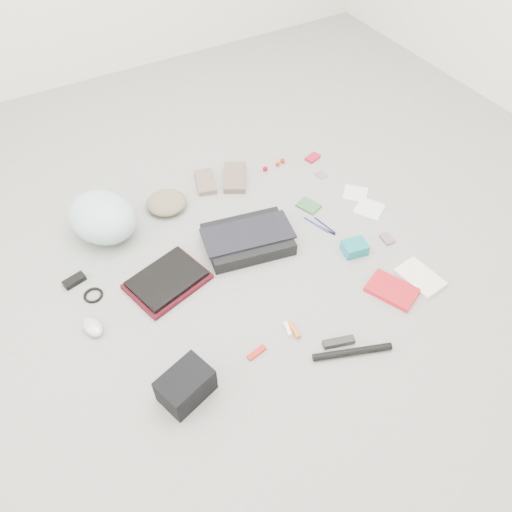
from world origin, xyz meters
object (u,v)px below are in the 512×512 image
bike_helmet (102,217)px  book_red (392,290)px  accordion_wallet (355,248)px  laptop (167,279)px  camera_bag (186,386)px  messenger_bag (248,239)px

bike_helmet → book_red: bearing=-68.4°
bike_helmet → accordion_wallet: size_ratio=3.26×
laptop → camera_bag: size_ratio=1.58×
messenger_bag → camera_bag: bearing=-124.2°
bike_helmet → accordion_wallet: (0.97, -0.69, -0.08)m
accordion_wallet → camera_bag: bearing=-154.1°
camera_bag → book_red: camera_bag is taller
bike_helmet → messenger_bag: bearing=-59.3°
bike_helmet → camera_bag: bearing=-114.1°
camera_bag → accordion_wallet: (0.98, 0.27, -0.04)m
camera_bag → bike_helmet: bearing=71.8°
camera_bag → book_red: (0.98, -0.01, -0.05)m
camera_bag → accordion_wallet: size_ratio=1.76×
camera_bag → book_red: size_ratio=0.92×
bike_helmet → camera_bag: bike_helmet is taller
book_red → messenger_bag: bearing=101.5°
camera_bag → accordion_wallet: camera_bag is taller
laptop → accordion_wallet: bearing=-32.8°
messenger_bag → laptop: (-0.43, -0.03, 0.00)m
messenger_bag → book_red: messenger_bag is taller
messenger_bag → laptop: bearing=-164.3°
book_red → accordion_wallet: (0.00, 0.27, 0.02)m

